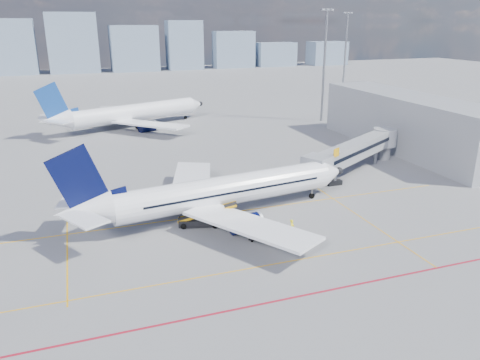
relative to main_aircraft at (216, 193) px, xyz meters
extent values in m
plane|color=gray|center=(2.79, -7.02, -3.22)|extent=(420.00, 420.00, 0.00)
cube|color=orange|center=(2.79, 0.98, -3.22)|extent=(60.00, 0.18, 0.01)
cube|color=orange|center=(2.79, -13.02, -3.22)|extent=(80.00, 0.15, 0.01)
cube|color=orange|center=(16.79, -5.02, -3.22)|extent=(0.15, 28.00, 0.01)
cube|color=orange|center=(-17.21, 0.98, -3.22)|extent=(0.15, 30.00, 0.01)
cube|color=maroon|center=(2.79, -19.02, -3.22)|extent=(90.00, 0.25, 0.01)
cube|color=gray|center=(25.04, 9.13, 0.68)|extent=(20.84, 13.93, 2.60)
cube|color=black|center=(25.04, 9.13, 0.88)|extent=(20.52, 13.82, 0.55)
cube|color=gray|center=(15.49, 3.48, 0.68)|extent=(4.49, 4.56, 3.00)
cube|color=black|center=(19.79, 5.78, -2.87)|extent=(2.20, 1.00, 0.70)
cylinder|color=gray|center=(19.79, 5.78, -1.52)|extent=(0.56, 0.56, 2.70)
cylinder|color=gray|center=(31.79, 12.98, -1.27)|extent=(0.60, 0.60, 3.90)
cylinder|color=gray|center=(34.79, 14.98, 0.68)|extent=(4.00, 4.00, 3.00)
cylinder|color=gray|center=(34.79, 14.98, -1.27)|extent=(2.40, 2.40, 3.90)
cube|color=orange|center=(18.29, 3.28, 2.48)|extent=(1.26, 0.82, 1.20)
cube|color=gray|center=(42.79, 18.98, 1.78)|extent=(10.00, 42.00, 10.00)
cube|color=black|center=(37.99, 18.98, 1.78)|extent=(0.25, 40.00, 4.50)
cylinder|color=gray|center=(40.79, 47.98, 9.28)|extent=(0.56, 0.56, 25.00)
cube|color=gray|center=(40.79, 47.98, 21.98)|extent=(3.20, 0.40, 0.50)
cube|color=#BABCC1|center=(39.59, 47.73, 21.98)|extent=(0.60, 0.15, 0.35)
cube|color=#BABCC1|center=(40.79, 47.73, 21.98)|extent=(0.60, 0.15, 0.35)
cube|color=#BABCC1|center=(41.99, 47.73, 21.98)|extent=(0.60, 0.15, 0.35)
cylinder|color=gray|center=(67.79, 82.98, 9.28)|extent=(0.56, 0.56, 25.00)
cube|color=gray|center=(67.79, 82.98, 21.98)|extent=(3.20, 0.40, 0.50)
cube|color=#BABCC1|center=(66.59, 82.73, 21.98)|extent=(0.60, 0.15, 0.35)
cube|color=#BABCC1|center=(67.79, 82.73, 21.98)|extent=(0.60, 0.15, 0.35)
cube|color=#BABCC1|center=(68.99, 82.73, 21.98)|extent=(0.60, 0.15, 0.35)
cube|color=gray|center=(-37.53, 182.98, 8.72)|extent=(17.62, 9.26, 23.88)
cube|color=gray|center=(-13.01, 182.98, 10.07)|extent=(21.81, 9.87, 26.59)
cube|color=gray|center=(14.29, 182.98, 7.23)|extent=(21.86, 12.94, 20.90)
cube|color=gray|center=(38.59, 182.98, 8.35)|extent=(16.91, 10.39, 23.15)
cube|color=gray|center=(64.15, 182.98, 5.77)|extent=(20.56, 8.21, 17.98)
cube|color=gray|center=(87.81, 182.98, 2.84)|extent=(20.52, 8.18, 12.12)
cube|color=gray|center=(118.02, 182.98, 2.86)|extent=(19.99, 11.81, 12.17)
cylinder|color=white|center=(1.61, 0.22, 0.08)|extent=(28.20, 7.34, 3.64)
cone|color=white|center=(17.13, 2.31, 0.08)|extent=(3.81, 4.05, 3.64)
sphere|color=black|center=(18.42, 2.49, 0.08)|extent=(1.15, 1.15, 1.03)
cone|color=white|center=(-15.20, -2.05, 0.59)|extent=(6.40, 4.40, 3.64)
cube|color=black|center=(15.93, 2.15, 0.59)|extent=(1.57, 1.57, 0.42)
cube|color=white|center=(-0.90, 8.34, -0.92)|extent=(8.98, 16.13, 0.54)
cube|color=white|center=(1.35, -8.28, -0.92)|extent=(12.21, 15.64, 0.54)
cylinder|color=#070C35|center=(0.42, 5.51, -2.09)|extent=(3.61, 2.57, 2.14)
cylinder|color=#070C35|center=(1.87, -5.20, -2.09)|extent=(3.61, 2.57, 2.14)
cylinder|color=#BABCC1|center=(2.18, 5.75, -2.09)|extent=(0.62, 2.22, 2.20)
cylinder|color=#BABCC1|center=(3.63, -4.97, -2.09)|extent=(0.62, 2.22, 2.20)
cube|color=#070C35|center=(-15.20, -2.05, 3.81)|extent=(6.37, 1.15, 7.95)
cube|color=#070C35|center=(-12.99, -1.75, 1.57)|extent=(5.25, 0.98, 2.01)
cube|color=white|center=(-15.97, 0.85, 0.92)|extent=(4.00, 5.75, 0.21)
cube|color=white|center=(-15.18, -5.06, 0.92)|extent=(5.01, 5.92, 0.21)
cylinder|color=gray|center=(14.08, 1.90, -2.32)|extent=(0.31, 0.31, 1.80)
cylinder|color=black|center=(14.08, 1.90, -2.84)|extent=(0.79, 0.38, 0.76)
cylinder|color=gray|center=(0.36, 2.49, -2.42)|extent=(0.36, 0.36, 1.60)
cylinder|color=black|center=(0.36, 2.49, -2.72)|extent=(1.08, 0.78, 1.00)
cylinder|color=gray|center=(1.01, -2.31, -2.42)|extent=(0.36, 0.36, 1.60)
cylinder|color=black|center=(1.01, -2.31, -2.72)|extent=(1.08, 0.78, 1.00)
cube|color=black|center=(1.83, 2.06, 0.36)|extent=(22.74, 3.17, 0.24)
cube|color=black|center=(2.31, -1.50, 0.36)|extent=(22.74, 3.17, 0.24)
cylinder|color=white|center=(-2.23, 55.70, 0.08)|extent=(29.13, 14.31, 3.87)
cone|color=white|center=(13.30, 61.70, 0.08)|extent=(4.72, 4.89, 3.87)
sphere|color=black|center=(14.60, 62.20, 0.08)|extent=(1.41, 1.41, 1.09)
cone|color=white|center=(-19.06, 49.21, 0.62)|extent=(7.31, 5.89, 3.87)
cube|color=black|center=(12.10, 61.23, 0.62)|extent=(1.92, 1.92, 0.45)
cube|color=white|center=(-6.83, 63.49, -0.99)|extent=(5.99, 16.59, 0.57)
cube|color=white|center=(-0.41, 46.85, -0.99)|extent=(15.23, 15.20, 0.57)
cylinder|color=#070C35|center=(-4.76, 60.89, -2.23)|extent=(4.15, 3.41, 2.28)
cylinder|color=#070C35|center=(-0.62, 50.16, -2.23)|extent=(4.15, 3.41, 2.28)
cylinder|color=#BABCC1|center=(-3.00, 61.57, -2.23)|extent=(1.17, 2.31, 2.34)
cylinder|color=#BABCC1|center=(1.13, 50.84, -2.23)|extent=(1.17, 2.31, 2.34)
cube|color=navy|center=(-19.06, 49.21, 4.04)|extent=(6.45, 2.74, 8.45)
cube|color=navy|center=(-16.84, 50.07, 1.66)|extent=(5.32, 2.29, 2.13)
cube|color=white|center=(-20.57, 52.03, 0.97)|extent=(3.06, 5.60, 0.22)
cube|color=white|center=(-18.29, 46.11, 0.97)|extent=(5.96, 6.08, 0.22)
cylinder|color=black|center=(-4.08, 57.75, -2.72)|extent=(1.17, 0.97, 1.00)
cylinder|color=black|center=(-2.23, 52.94, -2.72)|extent=(1.17, 0.97, 1.00)
cylinder|color=black|center=(10.25, 60.52, -2.84)|extent=(0.81, 0.53, 0.76)
cube|color=white|center=(5.75, -10.37, -2.75)|extent=(2.14, 1.64, 0.69)
cube|color=white|center=(5.43, -10.24, -2.23)|extent=(1.16, 1.23, 0.52)
cube|color=black|center=(5.43, -10.24, -2.06)|extent=(1.06, 1.16, 0.30)
cylinder|color=black|center=(4.94, -10.56, -2.98)|extent=(0.52, 0.35, 0.48)
cylinder|color=black|center=(5.28, -9.68, -2.98)|extent=(0.52, 0.35, 0.48)
cylinder|color=black|center=(6.23, -11.05, -2.98)|extent=(0.52, 0.35, 0.48)
cylinder|color=black|center=(6.56, -10.17, -2.98)|extent=(0.52, 0.35, 0.48)
cube|color=black|center=(3.28, -7.66, -2.92)|extent=(3.76, 2.78, 0.17)
cube|color=white|center=(2.49, -7.32, -2.08)|extent=(1.93, 1.91, 1.48)
cube|color=white|center=(4.06, -8.01, -2.08)|extent=(1.93, 1.91, 1.48)
cylinder|color=black|center=(1.78, -7.74, -3.07)|extent=(0.33, 0.25, 0.31)
cylinder|color=black|center=(2.32, -6.51, -3.07)|extent=(0.33, 0.25, 0.31)
cylinder|color=black|center=(4.23, -8.81, -3.07)|extent=(0.33, 0.25, 0.31)
cylinder|color=black|center=(4.77, -7.59, -3.07)|extent=(0.33, 0.25, 0.31)
cube|color=black|center=(-2.50, -1.69, -2.71)|extent=(5.11, 3.00, 0.80)
cube|color=black|center=(-1.62, -1.94, -1.50)|extent=(6.93, 3.02, 2.11)
cube|color=orange|center=(-1.44, -1.34, -1.50)|extent=(6.66, 2.01, 2.20)
cube|color=orange|center=(-1.79, -2.55, -1.50)|extent=(6.66, 2.01, 2.20)
cylinder|color=black|center=(-4.48, -1.95, -2.88)|extent=(0.74, 0.46, 0.69)
cylinder|color=black|center=(-4.03, -0.41, -2.88)|extent=(0.74, 0.46, 0.69)
cylinder|color=black|center=(-0.96, -2.97, -2.88)|extent=(0.74, 0.46, 0.69)
cylinder|color=black|center=(-0.51, -1.43, -2.88)|extent=(0.74, 0.46, 0.69)
imported|color=yellow|center=(6.52, -7.77, -2.24)|extent=(0.83, 0.85, 1.97)
camera|label=1|loc=(-14.70, -50.63, 19.57)|focal=35.00mm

